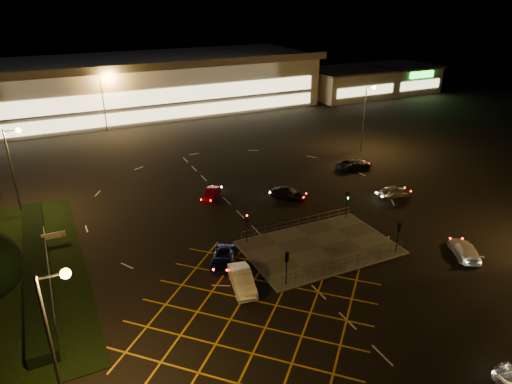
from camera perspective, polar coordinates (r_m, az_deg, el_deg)
name	(u,v)px	position (r m, az deg, el deg)	size (l,w,h in m)	color
ground	(291,243)	(45.80, 4.45, -6.38)	(180.00, 180.00, 0.00)	black
pedestrian_island	(319,247)	(45.26, 7.94, -6.86)	(14.00, 9.00, 0.12)	#4C4944
hedge	(36,264)	(45.93, -25.79, -8.14)	(2.00, 26.00, 1.00)	black
supermarket	(143,84)	(99.62, -14.00, 12.96)	(72.00, 26.50, 10.50)	beige
retail_unit_a	(347,83)	(111.93, 11.32, 13.24)	(18.80, 14.80, 6.35)	beige
retail_unit_b	(400,78)	(122.08, 17.55, 13.48)	(14.80, 14.80, 6.35)	beige
streetlight_sw	(56,328)	(27.45, -23.68, -15.35)	(1.78, 0.56, 10.03)	slate
streetlight_nw	(15,161)	(54.58, -27.93, 3.48)	(1.78, 0.56, 10.03)	slate
streetlight_ne	(367,109)	(72.04, 13.70, 10.01)	(1.78, 0.56, 10.03)	slate
streetlight_far_left	(105,95)	(84.27, -18.35, 11.44)	(1.78, 0.56, 10.03)	slate
streetlight_far_right	(299,76)	(99.50, 5.42, 14.26)	(1.78, 0.56, 10.03)	slate
signal_sw	(287,262)	(38.42, 3.85, -8.70)	(0.28, 0.30, 3.15)	black
signal_se	(398,231)	(44.87, 17.37, -4.72)	(0.28, 0.30, 3.15)	black
signal_nw	(246,222)	(44.57, -1.20, -3.74)	(0.28, 0.30, 3.15)	black
signal_ne	(347,199)	(50.23, 11.33, -0.89)	(0.28, 0.30, 3.15)	black
car_queue_white	(242,280)	(38.93, -1.75, -10.97)	(1.65, 4.74, 1.56)	silver
car_left_blue	(223,258)	(42.26, -4.10, -8.20)	(2.06, 4.47, 1.24)	#0D1552
car_far_dkgrey	(288,193)	(55.10, 4.04, -0.16)	(1.78, 4.37, 1.27)	black
car_right_silver	(394,192)	(57.68, 16.82, 0.04)	(1.66, 4.12, 1.40)	silver
car_circ_red	(212,194)	(55.18, -5.58, -0.20)	(1.30, 3.72, 1.22)	maroon
car_east_grey	(354,164)	(65.51, 12.19, 3.39)	(2.29, 4.96, 1.38)	black
car_approach_white	(464,250)	(47.52, 24.61, -6.57)	(1.89, 4.65, 1.35)	silver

